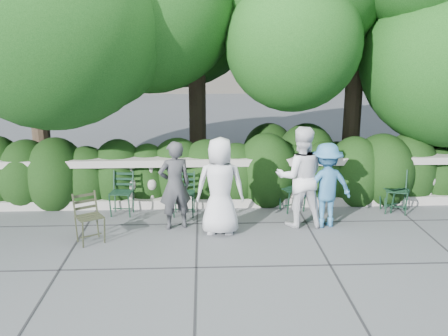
{
  "coord_description": "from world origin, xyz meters",
  "views": [
    {
      "loc": [
        -0.38,
        -7.76,
        3.28
      ],
      "look_at": [
        0.0,
        1.0,
        1.0
      ],
      "focal_mm": 40.0,
      "sensor_mm": 36.0,
      "label": 1
    }
  ],
  "objects_px": {
    "chair_e": "(398,212)",
    "person_casual_man": "(300,177)",
    "chair_b": "(121,217)",
    "person_businessman": "(220,186)",
    "chair_f": "(295,213)",
    "person_woman_grey": "(175,185)",
    "chair_c": "(183,218)",
    "chair_d": "(395,215)",
    "chair_weathered": "(94,245)",
    "person_older_blue": "(326,185)"
  },
  "relations": [
    {
      "from": "chair_b",
      "to": "chair_d",
      "type": "relative_size",
      "value": 1.0
    },
    {
      "from": "chair_c",
      "to": "person_older_blue",
      "type": "height_order",
      "value": "person_older_blue"
    },
    {
      "from": "chair_c",
      "to": "person_businessman",
      "type": "bearing_deg",
      "value": -45.69
    },
    {
      "from": "chair_d",
      "to": "person_older_blue",
      "type": "distance_m",
      "value": 1.75
    },
    {
      "from": "chair_c",
      "to": "chair_weathered",
      "type": "relative_size",
      "value": 1.0
    },
    {
      "from": "person_woman_grey",
      "to": "person_casual_man",
      "type": "height_order",
      "value": "person_casual_man"
    },
    {
      "from": "chair_b",
      "to": "person_woman_grey",
      "type": "xyz_separation_m",
      "value": [
        1.07,
        -0.58,
        0.79
      ]
    },
    {
      "from": "chair_c",
      "to": "chair_f",
      "type": "bearing_deg",
      "value": 8.71
    },
    {
      "from": "chair_e",
      "to": "person_woman_grey",
      "type": "height_order",
      "value": "person_woman_grey"
    },
    {
      "from": "person_casual_man",
      "to": "person_woman_grey",
      "type": "bearing_deg",
      "value": 1.23
    },
    {
      "from": "person_woman_grey",
      "to": "chair_f",
      "type": "bearing_deg",
      "value": 178.61
    },
    {
      "from": "chair_b",
      "to": "chair_f",
      "type": "distance_m",
      "value": 3.36
    },
    {
      "from": "chair_f",
      "to": "person_casual_man",
      "type": "distance_m",
      "value": 1.11
    },
    {
      "from": "person_older_blue",
      "to": "person_businessman",
      "type": "bearing_deg",
      "value": -2.64
    },
    {
      "from": "chair_e",
      "to": "chair_weathered",
      "type": "distance_m",
      "value": 5.75
    },
    {
      "from": "chair_c",
      "to": "person_older_blue",
      "type": "xyz_separation_m",
      "value": [
        2.56,
        -0.51,
        0.76
      ]
    },
    {
      "from": "chair_f",
      "to": "chair_weathered",
      "type": "distance_m",
      "value": 3.86
    },
    {
      "from": "chair_d",
      "to": "chair_f",
      "type": "bearing_deg",
      "value": -169.46
    },
    {
      "from": "person_woman_grey",
      "to": "chair_c",
      "type": "bearing_deg",
      "value": -121.45
    },
    {
      "from": "person_businessman",
      "to": "chair_f",
      "type": "bearing_deg",
      "value": -144.48
    },
    {
      "from": "chair_b",
      "to": "chair_e",
      "type": "xyz_separation_m",
      "value": [
        5.36,
        0.06,
        0.0
      ]
    },
    {
      "from": "chair_f",
      "to": "chair_d",
      "type": "bearing_deg",
      "value": -26.52
    },
    {
      "from": "chair_f",
      "to": "person_woman_grey",
      "type": "bearing_deg",
      "value": 176.51
    },
    {
      "from": "chair_c",
      "to": "person_casual_man",
      "type": "relative_size",
      "value": 0.46
    },
    {
      "from": "chair_f",
      "to": "chair_e",
      "type": "bearing_deg",
      "value": -21.81
    },
    {
      "from": "chair_b",
      "to": "chair_e",
      "type": "distance_m",
      "value": 5.36
    },
    {
      "from": "chair_f",
      "to": "chair_weathered",
      "type": "relative_size",
      "value": 1.0
    },
    {
      "from": "chair_c",
      "to": "chair_e",
      "type": "height_order",
      "value": "same"
    },
    {
      "from": "chair_c",
      "to": "person_businessman",
      "type": "height_order",
      "value": "person_businessman"
    },
    {
      "from": "chair_e",
      "to": "person_casual_man",
      "type": "relative_size",
      "value": 0.46
    },
    {
      "from": "person_woman_grey",
      "to": "person_older_blue",
      "type": "distance_m",
      "value": 2.68
    },
    {
      "from": "chair_weathered",
      "to": "person_businessman",
      "type": "distance_m",
      "value": 2.29
    },
    {
      "from": "chair_b",
      "to": "chair_e",
      "type": "bearing_deg",
      "value": 6.38
    },
    {
      "from": "person_older_blue",
      "to": "chair_d",
      "type": "bearing_deg",
      "value": -172.57
    },
    {
      "from": "chair_d",
      "to": "person_woman_grey",
      "type": "distance_m",
      "value": 4.28
    },
    {
      "from": "chair_c",
      "to": "chair_d",
      "type": "height_order",
      "value": "same"
    },
    {
      "from": "chair_f",
      "to": "person_casual_man",
      "type": "bearing_deg",
      "value": -115.95
    },
    {
      "from": "person_casual_man",
      "to": "chair_c",
      "type": "bearing_deg",
      "value": -12.23
    },
    {
      "from": "person_older_blue",
      "to": "chair_b",
      "type": "bearing_deg",
      "value": -19.71
    },
    {
      "from": "chair_f",
      "to": "person_businessman",
      "type": "xyz_separation_m",
      "value": [
        -1.5,
        -0.97,
        0.85
      ]
    },
    {
      "from": "chair_b",
      "to": "chair_c",
      "type": "distance_m",
      "value": 1.2
    },
    {
      "from": "chair_b",
      "to": "chair_c",
      "type": "xyz_separation_m",
      "value": [
        1.19,
        -0.08,
        0.0
      ]
    },
    {
      "from": "chair_weathered",
      "to": "person_woman_grey",
      "type": "distance_m",
      "value": 1.69
    },
    {
      "from": "chair_b",
      "to": "person_businessman",
      "type": "distance_m",
      "value": 2.22
    },
    {
      "from": "chair_e",
      "to": "person_casual_man",
      "type": "height_order",
      "value": "person_casual_man"
    },
    {
      "from": "chair_d",
      "to": "person_casual_man",
      "type": "bearing_deg",
      "value": -150.66
    },
    {
      "from": "person_businessman",
      "to": "person_woman_grey",
      "type": "bearing_deg",
      "value": -16.74
    },
    {
      "from": "person_casual_man",
      "to": "person_older_blue",
      "type": "xyz_separation_m",
      "value": [
        0.45,
        -0.06,
        -0.14
      ]
    },
    {
      "from": "chair_weathered",
      "to": "person_casual_man",
      "type": "distance_m",
      "value": 3.72
    },
    {
      "from": "chair_weathered",
      "to": "person_casual_man",
      "type": "bearing_deg",
      "value": -18.42
    }
  ]
}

